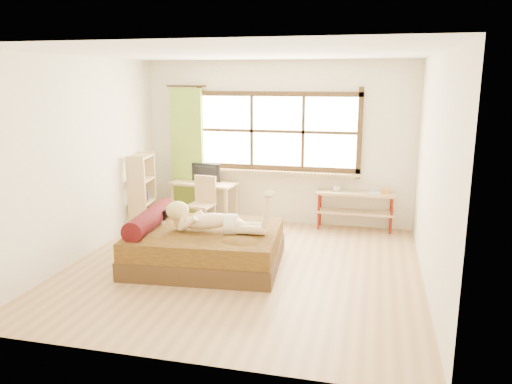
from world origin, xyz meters
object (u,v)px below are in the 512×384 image
(woman, at_px, (215,210))
(chair, at_px, (203,200))
(pipe_shelf, at_px, (356,202))
(bed, at_px, (203,245))
(desk, at_px, (204,188))
(bookshelf, at_px, (142,191))
(kitten, at_px, (158,216))

(woman, relative_size, chair, 1.56)
(pipe_shelf, bearing_deg, chair, -169.26)
(woman, relative_size, pipe_shelf, 1.08)
(bed, height_order, desk, bed)
(chair, height_order, pipe_shelf, chair)
(desk, bearing_deg, woman, -58.62)
(woman, bearing_deg, bookshelf, 135.67)
(chair, distance_m, pipe_shelf, 2.48)
(desk, height_order, bookshelf, bookshelf)
(bed, bearing_deg, woman, -17.85)
(bed, bearing_deg, desk, 103.97)
(woman, height_order, desk, woman)
(kitten, bearing_deg, chair, 80.18)
(bookshelf, bearing_deg, kitten, -62.18)
(desk, bearing_deg, pipe_shelf, 10.80)
(woman, xyz_separation_m, pipe_shelf, (1.69, 2.10, -0.31))
(chair, xyz_separation_m, pipe_shelf, (2.43, 0.49, -0.02))
(desk, height_order, pipe_shelf, pipe_shelf)
(kitten, xyz_separation_m, chair, (0.13, 1.46, -0.12))
(chair, relative_size, pipe_shelf, 0.69)
(chair, bearing_deg, woman, -57.17)
(bed, distance_m, chair, 1.67)
(desk, distance_m, chair, 0.41)
(bed, distance_m, bookshelf, 2.09)
(woman, distance_m, pipe_shelf, 2.71)
(bed, xyz_separation_m, chair, (-0.54, 1.56, 0.22))
(kitten, xyz_separation_m, pipe_shelf, (2.56, 1.95, -0.14))
(woman, xyz_separation_m, kitten, (-0.87, 0.15, -0.17))
(kitten, relative_size, chair, 0.33)
(desk, height_order, chair, chair)
(woman, bearing_deg, pipe_shelf, 46.40)
(pipe_shelf, bearing_deg, desk, -178.00)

